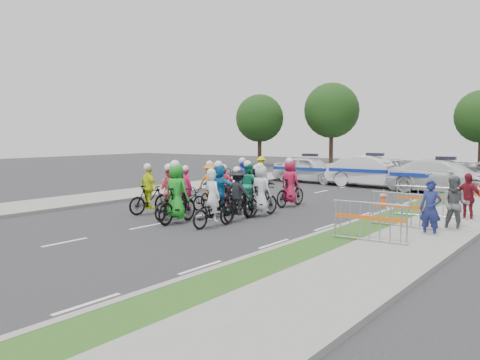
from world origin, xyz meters
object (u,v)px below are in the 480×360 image
Objects in this scene: rider_4 at (238,199)px; spectator_0 at (431,209)px; barrier_0 at (370,224)px; rider_12 at (243,189)px; rider_8 at (249,193)px; parked_bike at (226,176)px; tree_3 at (332,110)px; rider_9 at (225,192)px; police_car_2 at (445,177)px; barrier_1 at (403,212)px; spectator_1 at (455,205)px; barrier_2 at (426,203)px; marshal_hiviz at (261,169)px; rider_13 at (290,188)px; rider_0 at (213,208)px; rider_3 at (149,194)px; rider_1 at (177,199)px; rider_7 at (261,195)px; cone_1 at (478,191)px; spectator_2 at (467,198)px; cone_0 at (383,198)px; rider_6 at (187,197)px; police_car_1 at (375,172)px; police_car_0 at (310,169)px; rider_10 at (211,189)px; tree_0 at (260,118)px; rider_2 at (170,198)px.

spectator_0 is (6.05, 0.55, 0.11)m from rider_4.
rider_12 is at bearing 146.49° from barrier_0.
barrier_0 is (5.88, -3.17, -0.14)m from rider_8.
rider_4 is at bearing -128.28° from parked_bike.
rider_9 is at bearing -72.46° from tree_3.
police_car_2 is 2.77× the size of barrier_1.
spectator_1 is 3.26m from barrier_0.
marshal_hiviz is at bearing 145.25° from barrier_2.
marshal_hiviz is 0.77× the size of barrier_1.
rider_13 is at bearing -140.43° from rider_9.
rider_0 is 1.01× the size of rider_3.
rider_1 is at bearing -160.22° from spectator_1.
rider_7 reaches higher than cone_1.
rider_3 is 8.66m from barrier_1.
spectator_0 is 0.97× the size of spectator_1.
rider_13 is at bearing 172.27° from marshal_hiviz.
spectator_0 reaches higher than spectator_2.
rider_13 is 2.76× the size of cone_0.
spectator_2 is at bearing -150.70° from rider_6.
rider_4 reaches higher than cone_1.
barrier_0 is at bearing -86.92° from spectator_2.
police_car_1 is at bearing -54.53° from parked_bike.
rider_7 is at bearing -118.43° from cone_1.
rider_13 is (1.94, 0.41, 0.12)m from rider_12.
police_car_1 reaches higher than parked_bike.
spectator_1 is (6.33, 3.09, 0.23)m from rider_0.
marshal_hiviz is (-6.67, 11.78, 0.07)m from rider_4.
spectator_1 is 0.93× the size of parked_bike.
marshal_hiviz is at bearing -65.38° from rider_12.
rider_7 is 13.22m from police_car_0.
rider_4 is at bearing 124.79° from rider_8.
cone_1 is at bearing -145.33° from rider_10.
police_car_2 is 7.92× the size of cone_1.
police_car_2 is 3.47× the size of spectator_2.
rider_13 is (2.26, 3.53, 0.18)m from rider_6.
rider_7 is (0.13, 1.18, 0.03)m from rider_4.
rider_10 is at bearing 154.70° from police_car_2.
cone_1 is 0.10× the size of tree_3.
spectator_2 is at bearing -168.20° from marshal_hiviz.
police_car_0 is 16.64m from tree_0.
barrier_2 is at bearing 90.00° from barrier_0.
barrier_1 is (7.11, 2.29, -0.13)m from rider_2.
rider_2 is 1.05× the size of rider_3.
rider_10 is 9.02m from spectator_0.
spectator_2 is (-0.16, 2.27, -0.03)m from spectator_1.
barrier_1 is at bearing -178.75° from marshal_hiviz.
rider_0 is at bearing -173.97° from police_car_1.
rider_7 is at bearing 174.16° from spectator_0.
rider_2 is 8.25m from spectator_0.
spectator_0 is at bearing -167.80° from rider_1.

